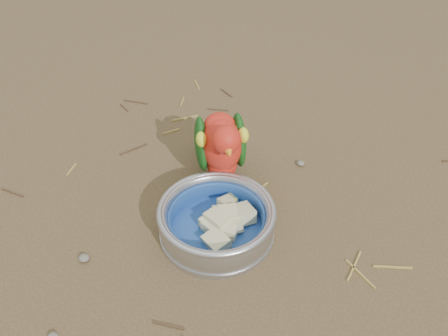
% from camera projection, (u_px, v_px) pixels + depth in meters
% --- Properties ---
extents(ground, '(60.00, 60.00, 0.00)m').
position_uv_depth(ground, '(235.00, 238.00, 0.87)').
color(ground, brown).
extents(food_bowl, '(0.20, 0.20, 0.02)m').
position_uv_depth(food_bowl, '(217.00, 231.00, 0.87)').
color(food_bowl, '#B2B2BA').
rests_on(food_bowl, ground).
extents(bowl_wall, '(0.20, 0.20, 0.04)m').
position_uv_depth(bowl_wall, '(217.00, 219.00, 0.85)').
color(bowl_wall, '#B2B2BA').
rests_on(bowl_wall, food_bowl).
extents(fruit_wedges, '(0.12, 0.12, 0.03)m').
position_uv_depth(fruit_wedges, '(217.00, 222.00, 0.85)').
color(fruit_wedges, beige).
rests_on(fruit_wedges, food_bowl).
extents(lory_parrot, '(0.19, 0.22, 0.16)m').
position_uv_depth(lory_parrot, '(221.00, 151.00, 0.92)').
color(lory_parrot, red).
rests_on(lory_parrot, ground).
extents(ground_debris, '(0.90, 0.80, 0.01)m').
position_uv_depth(ground_debris, '(242.00, 197.00, 0.94)').
color(ground_debris, '#AA9143').
rests_on(ground_debris, ground).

